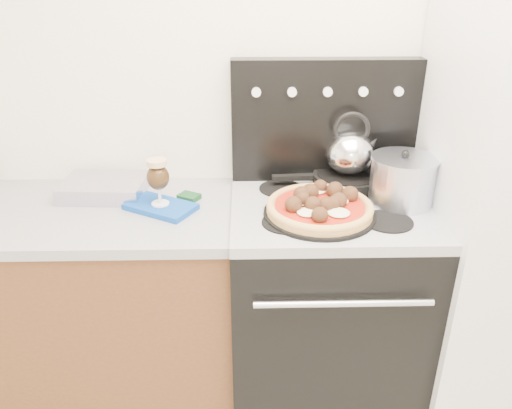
{
  "coord_description": "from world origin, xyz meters",
  "views": [
    {
      "loc": [
        -0.25,
        -0.54,
        1.74
      ],
      "look_at": [
        -0.21,
        1.05,
        0.98
      ],
      "focal_mm": 35.0,
      "sensor_mm": 36.0,
      "label": 1
    }
  ],
  "objects_px": {
    "stove_body": "(323,306)",
    "oven_mitt": "(161,207)",
    "beer_glass": "(158,182)",
    "base_cabinet": "(64,308)",
    "tea_kettle": "(350,149)",
    "pizza_pan": "(319,214)",
    "pizza": "(320,205)",
    "stock_pot": "(402,181)",
    "skillet": "(347,180)"
  },
  "relations": [
    {
      "from": "stove_body",
      "to": "oven_mitt",
      "type": "distance_m",
      "value": 0.8
    },
    {
      "from": "stove_body",
      "to": "beer_glass",
      "type": "distance_m",
      "value": 0.87
    },
    {
      "from": "base_cabinet",
      "to": "tea_kettle",
      "type": "bearing_deg",
      "value": 7.39
    },
    {
      "from": "pizza_pan",
      "to": "tea_kettle",
      "type": "relative_size",
      "value": 1.87
    },
    {
      "from": "pizza",
      "to": "tea_kettle",
      "type": "distance_m",
      "value": 0.33
    },
    {
      "from": "stock_pot",
      "to": "skillet",
      "type": "bearing_deg",
      "value": 136.02
    },
    {
      "from": "tea_kettle",
      "to": "stove_body",
      "type": "bearing_deg",
      "value": -133.68
    },
    {
      "from": "pizza",
      "to": "base_cabinet",
      "type": "bearing_deg",
      "value": 173.73
    },
    {
      "from": "stove_body",
      "to": "tea_kettle",
      "type": "xyz_separation_m",
      "value": [
        0.1,
        0.18,
        0.64
      ]
    },
    {
      "from": "skillet",
      "to": "stock_pot",
      "type": "height_order",
      "value": "stock_pot"
    },
    {
      "from": "pizza_pan",
      "to": "stock_pot",
      "type": "distance_m",
      "value": 0.35
    },
    {
      "from": "skillet",
      "to": "pizza_pan",
      "type": "bearing_deg",
      "value": -119.57
    },
    {
      "from": "base_cabinet",
      "to": "skillet",
      "type": "relative_size",
      "value": 5.09
    },
    {
      "from": "skillet",
      "to": "stock_pot",
      "type": "bearing_deg",
      "value": -43.98
    },
    {
      "from": "oven_mitt",
      "to": "tea_kettle",
      "type": "xyz_separation_m",
      "value": [
        0.75,
        0.17,
        0.17
      ]
    },
    {
      "from": "stock_pot",
      "to": "beer_glass",
      "type": "bearing_deg",
      "value": -179.91
    },
    {
      "from": "base_cabinet",
      "to": "pizza_pan",
      "type": "relative_size",
      "value": 3.55
    },
    {
      "from": "stock_pot",
      "to": "pizza_pan",
      "type": "bearing_deg",
      "value": -162.1
    },
    {
      "from": "oven_mitt",
      "to": "skillet",
      "type": "height_order",
      "value": "skillet"
    },
    {
      "from": "beer_glass",
      "to": "skillet",
      "type": "relative_size",
      "value": 0.65
    },
    {
      "from": "pizza_pan",
      "to": "skillet",
      "type": "bearing_deg",
      "value": 60.43
    },
    {
      "from": "stove_body",
      "to": "skillet",
      "type": "distance_m",
      "value": 0.55
    },
    {
      "from": "base_cabinet",
      "to": "oven_mitt",
      "type": "bearing_deg",
      "value": -1.44
    },
    {
      "from": "base_cabinet",
      "to": "oven_mitt",
      "type": "distance_m",
      "value": 0.66
    },
    {
      "from": "base_cabinet",
      "to": "pizza_pan",
      "type": "height_order",
      "value": "pizza_pan"
    },
    {
      "from": "base_cabinet",
      "to": "pizza",
      "type": "bearing_deg",
      "value": -6.27
    },
    {
      "from": "stove_body",
      "to": "beer_glass",
      "type": "xyz_separation_m",
      "value": [
        -0.65,
        0.01,
        0.57
      ]
    },
    {
      "from": "pizza_pan",
      "to": "stock_pot",
      "type": "bearing_deg",
      "value": 17.9
    },
    {
      "from": "beer_glass",
      "to": "oven_mitt",
      "type": "bearing_deg",
      "value": 0.0
    },
    {
      "from": "stove_body",
      "to": "oven_mitt",
      "type": "bearing_deg",
      "value": 178.81
    },
    {
      "from": "pizza_pan",
      "to": "skillet",
      "type": "xyz_separation_m",
      "value": [
        0.15,
        0.27,
        0.02
      ]
    },
    {
      "from": "beer_glass",
      "to": "skillet",
      "type": "height_order",
      "value": "beer_glass"
    },
    {
      "from": "stove_body",
      "to": "skillet",
      "type": "bearing_deg",
      "value": 61.89
    },
    {
      "from": "base_cabinet",
      "to": "stock_pot",
      "type": "height_order",
      "value": "stock_pot"
    },
    {
      "from": "stove_body",
      "to": "stock_pot",
      "type": "height_order",
      "value": "stock_pot"
    },
    {
      "from": "stove_body",
      "to": "pizza",
      "type": "xyz_separation_m",
      "value": [
        -0.06,
        -0.09,
        0.52
      ]
    },
    {
      "from": "base_cabinet",
      "to": "oven_mitt",
      "type": "xyz_separation_m",
      "value": [
        0.45,
        -0.01,
        0.48
      ]
    },
    {
      "from": "base_cabinet",
      "to": "pizza_pan",
      "type": "xyz_separation_m",
      "value": [
        1.05,
        -0.12,
        0.5
      ]
    },
    {
      "from": "oven_mitt",
      "to": "beer_glass",
      "type": "bearing_deg",
      "value": 0.0
    },
    {
      "from": "oven_mitt",
      "to": "beer_glass",
      "type": "xyz_separation_m",
      "value": [
        0.0,
        0.0,
        0.1
      ]
    },
    {
      "from": "pizza_pan",
      "to": "skillet",
      "type": "distance_m",
      "value": 0.31
    },
    {
      "from": "oven_mitt",
      "to": "pizza_pan",
      "type": "distance_m",
      "value": 0.6
    },
    {
      "from": "base_cabinet",
      "to": "skillet",
      "type": "xyz_separation_m",
      "value": [
        1.2,
        0.16,
        0.52
      ]
    },
    {
      "from": "oven_mitt",
      "to": "pizza",
      "type": "height_order",
      "value": "pizza"
    },
    {
      "from": "pizza_pan",
      "to": "beer_glass",
      "type": "bearing_deg",
      "value": 170.12
    },
    {
      "from": "oven_mitt",
      "to": "stock_pot",
      "type": "xyz_separation_m",
      "value": [
        0.92,
        0.0,
        0.1
      ]
    },
    {
      "from": "beer_glass",
      "to": "base_cabinet",
      "type": "bearing_deg",
      "value": 178.56
    },
    {
      "from": "beer_glass",
      "to": "pizza_pan",
      "type": "xyz_separation_m",
      "value": [
        0.59,
        -0.1,
        -0.09
      ]
    },
    {
      "from": "oven_mitt",
      "to": "pizza_pan",
      "type": "relative_size",
      "value": 0.64
    },
    {
      "from": "stock_pot",
      "to": "base_cabinet",
      "type": "bearing_deg",
      "value": 179.59
    }
  ]
}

